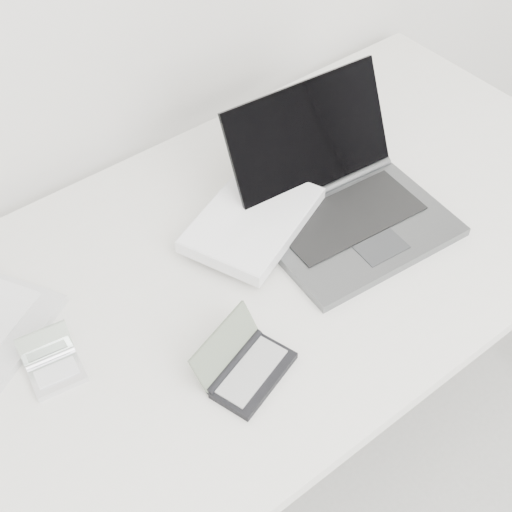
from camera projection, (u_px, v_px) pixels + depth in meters
desk at (255, 274)px, 1.39m from camera, size 1.60×0.80×0.73m
laptop_large at (312, 209)px, 1.39m from camera, size 0.51×0.40×0.22m
pda_silver at (54, 366)px, 1.17m from camera, size 0.10×0.10×0.07m
palmtop_charcoal at (246, 367)px, 1.17m from camera, size 0.17×0.15×0.08m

